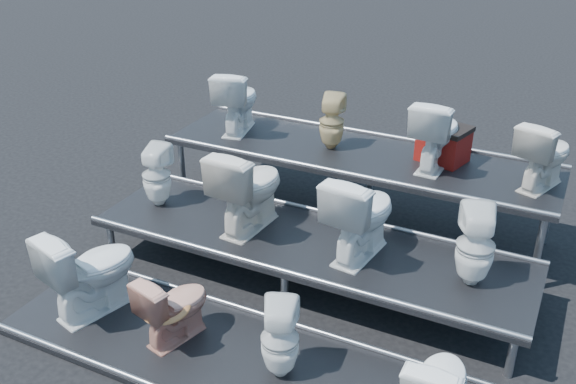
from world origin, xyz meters
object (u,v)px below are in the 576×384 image
at_px(toilet_4, 157,175).
at_px(toilet_10, 436,133).
at_px(toilet_0, 91,269).
at_px(toilet_6, 361,214).
at_px(toilet_5, 249,187).
at_px(red_crate, 443,146).
at_px(toilet_11, 544,154).
at_px(toilet_9, 332,122).
at_px(toilet_7, 475,246).
at_px(toilet_8, 237,100).
at_px(toilet_2, 280,339).
at_px(toilet_1, 174,306).

bearing_deg(toilet_4, toilet_10, -158.44).
relative_size(toilet_0, toilet_6, 1.02).
xyz_separation_m(toilet_4, toilet_10, (2.52, 1.30, 0.44)).
distance_m(toilet_5, red_crate, 2.11).
relative_size(toilet_5, toilet_6, 1.03).
distance_m(toilet_4, toilet_6, 2.22).
xyz_separation_m(toilet_10, toilet_11, (1.03, 0.00, -0.03)).
xyz_separation_m(toilet_9, toilet_11, (2.16, 0.00, 0.04)).
height_order(toilet_6, toilet_7, toilet_6).
distance_m(toilet_4, toilet_10, 2.87).
distance_m(toilet_11, red_crate, 1.02).
relative_size(toilet_4, toilet_8, 0.89).
height_order(toilet_9, toilet_10, toilet_10).
height_order(toilet_0, toilet_6, toilet_6).
height_order(toilet_6, toilet_11, toilet_11).
distance_m(toilet_5, toilet_10, 1.97).
bearing_deg(toilet_10, toilet_2, 82.44).
height_order(toilet_10, red_crate, toilet_10).
bearing_deg(toilet_4, toilet_0, 94.13).
bearing_deg(toilet_6, red_crate, -95.70).
bearing_deg(red_crate, toilet_2, -84.99).
relative_size(toilet_1, toilet_6, 0.78).
xyz_separation_m(toilet_6, toilet_7, (1.01, 0.00, -0.06)).
relative_size(toilet_4, toilet_7, 0.92).
distance_m(toilet_5, toilet_8, 1.60).
relative_size(toilet_1, toilet_11, 0.95).
relative_size(toilet_10, toilet_11, 1.10).
distance_m(toilet_4, toilet_5, 1.09).
bearing_deg(toilet_1, toilet_10, -104.04).
bearing_deg(toilet_7, toilet_1, 14.53).
bearing_deg(toilet_11, toilet_1, 66.62).
bearing_deg(toilet_9, toilet_5, 67.08).
bearing_deg(toilet_9, toilet_1, 73.89).
relative_size(toilet_4, toilet_11, 0.97).
distance_m(toilet_8, toilet_9, 1.17).
xyz_separation_m(toilet_6, toilet_9, (-0.83, 1.30, 0.29)).
bearing_deg(toilet_7, toilet_11, -120.97).
xyz_separation_m(toilet_1, toilet_11, (2.45, 2.60, 0.82)).
relative_size(toilet_10, red_crate, 1.60).
bearing_deg(toilet_2, toilet_1, -19.85).
distance_m(toilet_2, toilet_9, 2.80).
height_order(toilet_4, toilet_6, toilet_6).
height_order(toilet_0, toilet_8, toilet_8).
distance_m(toilet_2, toilet_5, 1.71).
distance_m(toilet_5, toilet_6, 1.14).
height_order(toilet_4, toilet_11, toilet_11).
height_order(toilet_1, toilet_6, toilet_6).
relative_size(toilet_0, toilet_5, 0.99).
relative_size(toilet_2, toilet_9, 1.10).
bearing_deg(toilet_1, toilet_6, -116.19).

